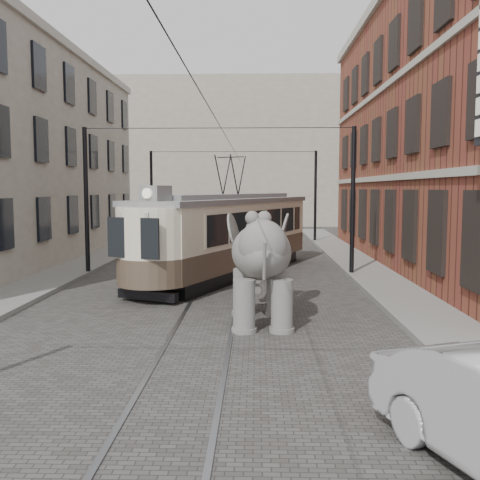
# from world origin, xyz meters

# --- Properties ---
(ground) EXTENTS (120.00, 120.00, 0.00)m
(ground) POSITION_xyz_m (0.00, 0.00, 0.00)
(ground) COLOR #464441
(tram_rails) EXTENTS (1.54, 80.00, 0.02)m
(tram_rails) POSITION_xyz_m (0.00, 0.00, 0.01)
(tram_rails) COLOR slate
(tram_rails) RESTS_ON ground
(sidewalk_right) EXTENTS (2.00, 60.00, 0.15)m
(sidewalk_right) POSITION_xyz_m (6.00, 0.00, 0.07)
(sidewalk_right) COLOR slate
(sidewalk_right) RESTS_ON ground
(brick_building) EXTENTS (8.00, 26.00, 12.00)m
(brick_building) POSITION_xyz_m (11.00, 9.00, 6.00)
(brick_building) COLOR brown
(brick_building) RESTS_ON ground
(distant_block) EXTENTS (28.00, 10.00, 14.00)m
(distant_block) POSITION_xyz_m (0.00, 40.00, 7.00)
(distant_block) COLOR gray
(distant_block) RESTS_ON ground
(catenary) EXTENTS (11.00, 30.20, 6.00)m
(catenary) POSITION_xyz_m (-0.20, 5.00, 3.00)
(catenary) COLOR black
(catenary) RESTS_ON ground
(tram) EXTENTS (7.08, 12.22, 4.84)m
(tram) POSITION_xyz_m (0.28, 6.00, 2.42)
(tram) COLOR beige
(tram) RESTS_ON ground
(elephant) EXTENTS (2.82, 4.87, 2.92)m
(elephant) POSITION_xyz_m (1.46, -1.95, 1.46)
(elephant) COLOR #625F5B
(elephant) RESTS_ON ground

